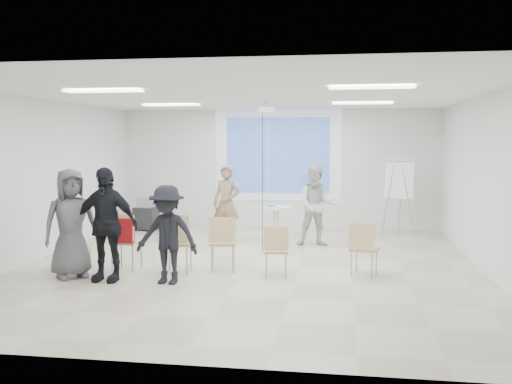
# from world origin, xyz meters

# --- Properties ---
(floor) EXTENTS (8.00, 9.00, 0.10)m
(floor) POSITION_xyz_m (0.00, 0.00, -0.05)
(floor) COLOR beige
(floor) RESTS_ON ground
(ceiling) EXTENTS (8.00, 9.00, 0.10)m
(ceiling) POSITION_xyz_m (0.00, 0.00, 3.05)
(ceiling) COLOR white
(ceiling) RESTS_ON wall_back
(wall_back) EXTENTS (8.00, 0.10, 3.00)m
(wall_back) POSITION_xyz_m (0.00, 4.55, 1.50)
(wall_back) COLOR silver
(wall_back) RESTS_ON floor
(wall_left) EXTENTS (0.10, 9.00, 3.00)m
(wall_left) POSITION_xyz_m (-4.05, 0.00, 1.50)
(wall_left) COLOR silver
(wall_left) RESTS_ON floor
(wall_right) EXTENTS (0.10, 9.00, 3.00)m
(wall_right) POSITION_xyz_m (4.05, 0.00, 1.50)
(wall_right) COLOR silver
(wall_right) RESTS_ON floor
(projection_halo) EXTENTS (3.20, 0.01, 2.30)m
(projection_halo) POSITION_xyz_m (0.00, 4.49, 1.85)
(projection_halo) COLOR silver
(projection_halo) RESTS_ON wall_back
(projection_image) EXTENTS (2.60, 0.01, 1.90)m
(projection_image) POSITION_xyz_m (0.00, 4.47, 1.85)
(projection_image) COLOR #3459B1
(projection_image) RESTS_ON wall_back
(pedestal_table) EXTENTS (0.78, 0.78, 0.81)m
(pedestal_table) POSITION_xyz_m (0.20, 2.39, 0.45)
(pedestal_table) COLOR silver
(pedestal_table) RESTS_ON floor
(player_left) EXTENTS (0.79, 0.62, 1.92)m
(player_left) POSITION_xyz_m (-0.88, 2.31, 0.96)
(player_left) COLOR #957B5B
(player_left) RESTS_ON floor
(player_right) EXTENTS (1.00, 0.84, 1.91)m
(player_right) POSITION_xyz_m (1.08, 2.18, 0.95)
(player_right) COLOR silver
(player_right) RESTS_ON floor
(controller_left) EXTENTS (0.07, 0.14, 0.04)m
(controller_left) POSITION_xyz_m (-0.70, 2.56, 1.27)
(controller_left) COLOR silver
(controller_left) RESTS_ON player_left
(controller_right) EXTENTS (0.05, 0.11, 0.04)m
(controller_right) POSITION_xyz_m (0.90, 2.43, 1.29)
(controller_right) COLOR silver
(controller_right) RESTS_ON player_right
(chair_far_left) EXTENTS (0.41, 0.44, 0.84)m
(chair_far_left) POSITION_xyz_m (-2.90, -0.77, 0.50)
(chair_far_left) COLOR tan
(chair_far_left) RESTS_ON floor
(chair_left_mid) EXTENTS (0.48, 0.52, 0.98)m
(chair_left_mid) POSITION_xyz_m (-2.04, -0.68, 0.58)
(chair_left_mid) COLOR tan
(chair_left_mid) RESTS_ON floor
(chair_left_inner) EXTENTS (0.51, 0.54, 1.00)m
(chair_left_inner) POSITION_xyz_m (-1.11, -0.73, 0.59)
(chair_left_inner) COLOR tan
(chair_left_inner) RESTS_ON floor
(chair_center) EXTENTS (0.51, 0.54, 0.95)m
(chair_center) POSITION_xyz_m (-0.38, -0.47, 0.56)
(chair_center) COLOR tan
(chair_center) RESTS_ON floor
(chair_right_inner) EXTENTS (0.44, 0.47, 0.84)m
(chair_right_inner) POSITION_xyz_m (0.56, -0.75, 0.50)
(chair_right_inner) COLOR tan
(chair_right_inner) RESTS_ON floor
(chair_right_far) EXTENTS (0.52, 0.55, 0.89)m
(chair_right_far) POSITION_xyz_m (1.96, -0.49, 0.53)
(chair_right_far) COLOR tan
(chair_right_far) RESTS_ON floor
(red_jacket) EXTENTS (0.44, 0.12, 0.41)m
(red_jacket) POSITION_xyz_m (-2.04, -0.81, 0.72)
(red_jacket) COLOR #B3161A
(red_jacket) RESTS_ON chair_left_mid
(laptop) EXTENTS (0.39, 0.30, 0.03)m
(laptop) POSITION_xyz_m (-1.12, -0.62, 0.54)
(laptop) COLOR black
(laptop) RESTS_ON chair_left_inner
(audience_left) EXTENTS (1.24, 0.79, 2.07)m
(audience_left) POSITION_xyz_m (-2.08, -1.36, 1.04)
(audience_left) COLOR black
(audience_left) RESTS_ON floor
(audience_mid) EXTENTS (1.18, 0.72, 1.74)m
(audience_mid) POSITION_xyz_m (-1.06, -1.39, 0.87)
(audience_mid) COLOR black
(audience_mid) RESTS_ON floor
(audience_outer) EXTENTS (1.15, 1.11, 1.99)m
(audience_outer) POSITION_xyz_m (-2.72, -1.24, 0.99)
(audience_outer) COLOR #56555A
(audience_outer) RESTS_ON floor
(flipchart_easel) EXTENTS (0.75, 0.59, 1.80)m
(flipchart_easel) POSITION_xyz_m (2.92, 3.62, 1.32)
(flipchart_easel) COLOR gray
(flipchart_easel) RESTS_ON floor
(av_cart) EXTENTS (0.60, 0.51, 0.81)m
(av_cart) POSITION_xyz_m (-3.19, 3.66, 0.37)
(av_cart) COLOR black
(av_cart) RESTS_ON floor
(ceiling_projector) EXTENTS (0.30, 0.25, 3.00)m
(ceiling_projector) POSITION_xyz_m (0.10, 1.49, 2.69)
(ceiling_projector) COLOR white
(ceiling_projector) RESTS_ON ceiling
(fluor_panel_nw) EXTENTS (1.20, 0.30, 0.02)m
(fluor_panel_nw) POSITION_xyz_m (-2.00, 2.00, 2.97)
(fluor_panel_nw) COLOR white
(fluor_panel_nw) RESTS_ON ceiling
(fluor_panel_ne) EXTENTS (1.20, 0.30, 0.02)m
(fluor_panel_ne) POSITION_xyz_m (2.00, 2.00, 2.97)
(fluor_panel_ne) COLOR white
(fluor_panel_ne) RESTS_ON ceiling
(fluor_panel_sw) EXTENTS (1.20, 0.30, 0.02)m
(fluor_panel_sw) POSITION_xyz_m (-2.00, -1.50, 2.97)
(fluor_panel_sw) COLOR white
(fluor_panel_sw) RESTS_ON ceiling
(fluor_panel_se) EXTENTS (1.20, 0.30, 0.02)m
(fluor_panel_se) POSITION_xyz_m (2.00, -1.50, 2.97)
(fluor_panel_se) COLOR white
(fluor_panel_se) RESTS_ON ceiling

